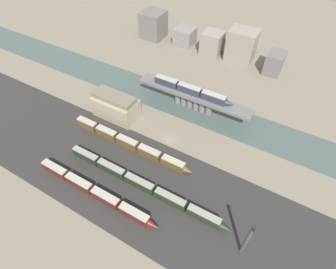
# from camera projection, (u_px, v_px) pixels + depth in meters

# --- Properties ---
(ground_plane) EXTENTS (400.00, 400.00, 0.00)m
(ground_plane) POSITION_uv_depth(u_px,v_px,m) (168.00, 140.00, 113.30)
(ground_plane) COLOR gray
(railbed_yard) EXTENTS (280.00, 42.00, 0.01)m
(railbed_yard) POSITION_uv_depth(u_px,v_px,m) (136.00, 181.00, 99.21)
(railbed_yard) COLOR #33302D
(railbed_yard) RESTS_ON ground
(river_water) EXTENTS (320.00, 19.68, 0.01)m
(river_water) POSITION_uv_depth(u_px,v_px,m) (193.00, 107.00, 127.51)
(river_water) COLOR #4C5B56
(river_water) RESTS_ON ground
(bridge) EXTENTS (56.13, 7.03, 8.22)m
(bridge) POSITION_uv_depth(u_px,v_px,m) (193.00, 98.00, 123.25)
(bridge) COLOR slate
(bridge) RESTS_ON ground
(train_on_bridge) EXTENTS (39.77, 3.14, 3.76)m
(train_on_bridge) POSITION_uv_depth(u_px,v_px,m) (192.00, 90.00, 120.43)
(train_on_bridge) COLOR #2D384C
(train_on_bridge) RESTS_ON bridge
(train_yard_near) EXTENTS (52.50, 2.94, 3.82)m
(train_yard_near) POSITION_uv_depth(u_px,v_px,m) (95.00, 192.00, 93.95)
(train_yard_near) COLOR #5B1E19
(train_yard_near) RESTS_ON ground
(train_yard_mid) EXTENTS (68.18, 2.62, 4.03)m
(train_yard_mid) POSITION_uv_depth(u_px,v_px,m) (142.00, 185.00, 95.82)
(train_yard_mid) COLOR #23381E
(train_yard_mid) RESTS_ON ground
(train_yard_far) EXTENTS (57.29, 3.03, 3.98)m
(train_yard_far) POSITION_uv_depth(u_px,v_px,m) (130.00, 143.00, 109.30)
(train_yard_far) COLOR brown
(train_yard_far) RESTS_ON ground
(warehouse_building) EXTENTS (20.18, 10.85, 12.07)m
(warehouse_building) POSITION_uv_depth(u_px,v_px,m) (116.00, 106.00, 119.45)
(warehouse_building) COLOR tan
(warehouse_building) RESTS_ON ground
(signal_tower) EXTENTS (1.08, 1.08, 17.10)m
(signal_tower) POSITION_uv_depth(u_px,v_px,m) (246.00, 241.00, 75.82)
(signal_tower) COLOR #4C4C51
(signal_tower) RESTS_ON ground
(city_block_far_left) EXTENTS (13.98, 14.24, 16.45)m
(city_block_far_left) POSITION_uv_depth(u_px,v_px,m) (153.00, 25.00, 169.66)
(city_block_far_left) COLOR slate
(city_block_far_left) RESTS_ON ground
(city_block_left) EXTENTS (11.68, 11.61, 10.21)m
(city_block_left) POSITION_uv_depth(u_px,v_px,m) (185.00, 36.00, 165.50)
(city_block_left) COLOR gray
(city_block_left) RESTS_ON ground
(city_block_center) EXTENTS (11.73, 11.80, 12.85)m
(city_block_center) POSITION_uv_depth(u_px,v_px,m) (212.00, 43.00, 157.26)
(city_block_center) COLOR gray
(city_block_center) RESTS_ON ground
(city_block_right) EXTENTS (15.57, 12.49, 17.87)m
(city_block_right) POSITION_uv_depth(u_px,v_px,m) (242.00, 45.00, 150.38)
(city_block_right) COLOR gray
(city_block_right) RESTS_ON ground
(city_block_far_right) EXTENTS (8.81, 11.51, 11.72)m
(city_block_far_right) POSITION_uv_depth(u_px,v_px,m) (274.00, 63.00, 143.51)
(city_block_far_right) COLOR slate
(city_block_far_right) RESTS_ON ground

